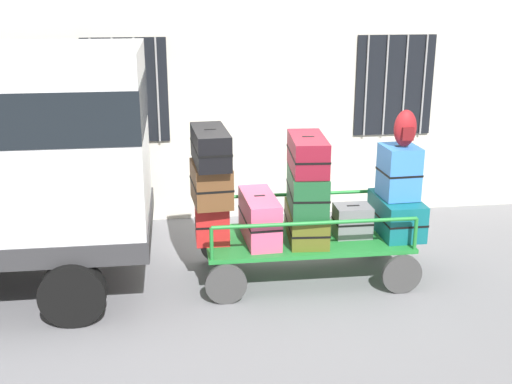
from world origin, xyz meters
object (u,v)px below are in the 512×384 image
suitcase_left_middle (211,184)px  suitcase_midright_bottom (352,221)px  suitcase_center_bottom (306,223)px  suitcase_right_middle (399,172)px  luggage_cart (306,244)px  suitcase_center_top (308,154)px  suitcase_midleft_bottom (259,218)px  suitcase_center_middle (307,190)px  suitcase_left_bottom (212,222)px  suitcase_left_top (210,147)px  backpack (405,129)px  suitcase_right_bottom (396,215)px

suitcase_left_middle → suitcase_midright_bottom: suitcase_left_middle is taller
suitcase_center_bottom → suitcase_right_middle: 1.28m
luggage_cart → suitcase_right_middle: size_ratio=3.92×
suitcase_center_top → suitcase_midright_bottom: 1.02m
suitcase_midleft_bottom → suitcase_center_bottom: bearing=-0.3°
suitcase_midleft_bottom → suitcase_center_middle: bearing=-2.8°
suitcase_midleft_bottom → suitcase_center_top: bearing=0.5°
luggage_cart → suitcase_center_middle: 0.70m
suitcase_left_bottom → suitcase_midleft_bottom: 0.57m
suitcase_left_top → backpack: (2.29, -0.01, 0.15)m
suitcase_left_middle → backpack: 2.37m
suitcase_left_middle → suitcase_midright_bottom: 1.79m
suitcase_center_bottom → suitcase_midright_bottom: (0.57, -0.03, 0.01)m
luggage_cart → suitcase_center_top: suitcase_center_top is taller
suitcase_midleft_bottom → suitcase_right_bottom: suitcase_midleft_bottom is taller
suitcase_midleft_bottom → suitcase_center_top: (0.57, 0.00, 0.77)m
suitcase_center_middle → backpack: backpack is taller
suitcase_left_bottom → suitcase_center_bottom: size_ratio=0.50×
luggage_cart → suitcase_left_middle: bearing=-179.6°
suitcase_left_bottom → suitcase_midleft_bottom: bearing=1.4°
suitcase_right_bottom → backpack: (0.02, -0.04, 1.09)m
suitcase_center_top → suitcase_right_bottom: size_ratio=1.06×
suitcase_right_middle → suitcase_midright_bottom: bearing=-173.6°
suitcase_left_top → suitcase_right_middle: (2.27, 0.04, -0.40)m
suitcase_left_middle → suitcase_right_middle: bearing=1.2°
suitcase_left_bottom → suitcase_right_bottom: 2.27m
suitcase_left_top → suitcase_midleft_bottom: bearing=1.4°
luggage_cart → suitcase_center_bottom: (-0.00, 0.00, 0.28)m
backpack → suitcase_midleft_bottom: bearing=179.1°
suitcase_right_bottom → suitcase_right_middle: 0.55m
luggage_cart → suitcase_center_top: bearing=90.0°
suitcase_left_top → suitcase_midright_bottom: size_ratio=2.14×
suitcase_left_bottom → suitcase_center_top: suitcase_center_top is taller
suitcase_midleft_bottom → suitcase_center_middle: suitcase_center_middle is taller
suitcase_right_middle → suitcase_left_middle: bearing=-178.8°
suitcase_left_middle → suitcase_midleft_bottom: 0.73m
suitcase_left_top → suitcase_center_top: suitcase_left_top is taller
luggage_cart → suitcase_midleft_bottom: bearing=179.2°
luggage_cart → suitcase_left_bottom: (-1.14, -0.01, 0.34)m
suitcase_left_middle → suitcase_center_bottom: (1.14, 0.01, -0.55)m
suitcase_center_middle → suitcase_left_bottom: bearing=179.3°
luggage_cart → suitcase_center_bottom: suitcase_center_bottom is taller
suitcase_midleft_bottom → suitcase_right_middle: bearing=1.1°
suitcase_left_middle → suitcase_midleft_bottom: size_ratio=0.76×
suitcase_left_bottom → suitcase_center_top: 1.39m
suitcase_left_middle → backpack: bearing=-0.3°
suitcase_center_middle → luggage_cart: bearing=90.0°
backpack → suitcase_left_bottom: bearing=179.7°
suitcase_left_bottom → suitcase_midright_bottom: (1.70, -0.02, -0.05)m
suitcase_center_bottom → suitcase_center_top: size_ratio=1.06×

